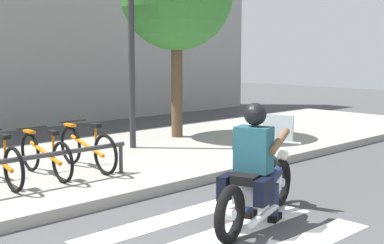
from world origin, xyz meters
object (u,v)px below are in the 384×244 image
object	(u,v)px
rider	(256,155)
bicycle_5	(87,148)
street_lamp	(131,14)
motorcycle	(259,185)
bicycle_4	(45,155)

from	to	relation	value
rider	bicycle_5	size ratio (longest dim) A/B	0.86
street_lamp	rider	bearing A→B (deg)	-109.23
motorcycle	bicycle_5	world-z (taller)	motorcycle
rider	bicycle_4	bearing A→B (deg)	105.77
rider	bicycle_5	world-z (taller)	rider
rider	bicycle_4	distance (m)	3.41
bicycle_4	street_lamp	world-z (taller)	street_lamp
rider	street_lamp	xyz separation A→B (m)	(1.50, 4.31, 1.90)
street_lamp	bicycle_4	bearing A→B (deg)	-156.73
bicycle_4	street_lamp	size ratio (longest dim) A/B	0.36
bicycle_4	bicycle_5	bearing A→B (deg)	-0.05
motorcycle	rider	distance (m)	0.37
motorcycle	rider	bearing A→B (deg)	-165.41
bicycle_4	bicycle_5	distance (m)	0.72
rider	street_lamp	distance (m)	4.94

